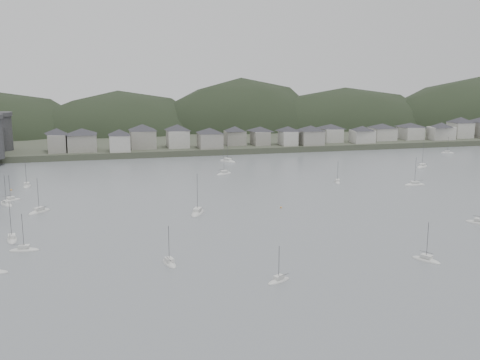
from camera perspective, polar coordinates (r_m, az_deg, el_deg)
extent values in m
plane|color=slate|center=(118.77, 9.01, -9.60)|extent=(900.00, 900.00, 0.00)
cube|color=#383D2D|center=(401.42, -7.73, 5.21)|extent=(900.00, 250.00, 3.00)
ellipsoid|color=black|center=(378.51, -12.17, 2.96)|extent=(132.08, 90.41, 79.74)
ellipsoid|color=black|center=(390.55, 0.10, 3.05)|extent=(133.88, 88.37, 101.41)
ellipsoid|color=black|center=(410.56, 10.54, 3.59)|extent=(165.81, 81.78, 82.55)
ellipsoid|color=black|center=(464.63, 22.93, 3.44)|extent=(177.60, 96.61, 102.57)
cylinder|color=#343436|center=(301.19, -23.20, 4.41)|extent=(10.00, 10.00, 17.00)
cube|color=gray|center=(286.66, -18.16, 3.62)|extent=(8.34, 12.91, 8.59)
pyramid|color=#2D2D32|center=(286.03, -18.23, 4.77)|extent=(15.78, 15.78, 3.01)
cube|color=gray|center=(285.45, -15.83, 3.70)|extent=(13.68, 13.35, 8.36)
pyramid|color=#2D2D32|center=(284.83, -15.89, 4.82)|extent=(20.07, 20.07, 2.93)
cube|color=#AEABA3|center=(280.22, -12.22, 3.71)|extent=(9.78, 10.20, 8.08)
pyramid|color=#2D2D32|center=(279.60, -12.27, 4.81)|extent=(14.83, 14.83, 2.83)
cube|color=gray|center=(290.34, -9.91, 4.14)|extent=(12.59, 13.33, 9.09)
pyramid|color=#2D2D32|center=(289.68, -9.95, 5.34)|extent=(19.24, 19.24, 3.18)
cube|color=#AEABA3|center=(290.66, -6.39, 4.22)|extent=(10.74, 12.17, 8.87)
pyramid|color=#2D2D32|center=(290.02, -6.41, 5.40)|extent=(17.01, 17.01, 3.10)
cube|color=gray|center=(286.83, -3.10, 4.06)|extent=(11.63, 12.09, 7.69)
pyramid|color=#2D2D32|center=(286.25, -3.11, 5.10)|extent=(17.61, 17.61, 2.69)
cube|color=gray|center=(298.50, -0.52, 4.33)|extent=(10.37, 9.35, 7.44)
pyramid|color=#2D2D32|center=(297.96, -0.52, 5.29)|extent=(14.65, 14.65, 2.60)
cube|color=gray|center=(299.64, 2.08, 4.33)|extent=(8.24, 12.20, 7.22)
pyramid|color=#2D2D32|center=(299.11, 2.09, 5.25)|extent=(15.17, 15.17, 2.53)
cube|color=#AEABA3|center=(298.84, 4.92, 4.30)|extent=(8.06, 10.91, 7.46)
pyramid|color=#2D2D32|center=(298.30, 4.94, 5.26)|extent=(14.08, 14.08, 2.61)
cube|color=gray|center=(301.68, 7.24, 4.33)|extent=(11.73, 11.78, 7.66)
pyramid|color=#2D2D32|center=(301.13, 7.26, 5.31)|extent=(17.46, 17.46, 2.68)
cube|color=#AEABA3|center=(316.74, 9.26, 4.56)|extent=(10.19, 13.02, 7.33)
pyramid|color=#2D2D32|center=(316.24, 9.29, 5.46)|extent=(17.23, 17.23, 2.57)
cube|color=#AEABA3|center=(315.07, 12.40, 4.38)|extent=(11.70, 9.81, 6.88)
pyramid|color=#2D2D32|center=(314.59, 12.43, 5.21)|extent=(15.97, 15.97, 2.41)
cube|color=#AEABA3|center=(330.61, 14.34, 4.60)|extent=(12.83, 12.48, 7.00)
pyramid|color=#2D2D32|center=(330.14, 14.38, 5.42)|extent=(18.79, 18.79, 2.45)
cube|color=#AEABA3|center=(340.14, 17.03, 4.63)|extent=(11.07, 13.50, 6.97)
pyramid|color=#2D2D32|center=(339.69, 17.07, 5.42)|extent=(18.25, 18.25, 2.44)
cube|color=#AEABA3|center=(341.88, 19.89, 4.52)|extent=(13.75, 9.12, 7.34)
pyramid|color=#2D2D32|center=(341.41, 19.95, 5.34)|extent=(16.97, 16.97, 2.57)
cube|color=#AEABA3|center=(356.51, 21.61, 4.78)|extent=(11.37, 11.57, 9.05)
pyramid|color=#2D2D32|center=(355.98, 21.68, 5.76)|extent=(17.03, 17.03, 3.17)
ellipsoid|color=silver|center=(178.18, -19.86, -3.11)|extent=(7.48, 7.87, 1.65)
cube|color=silver|center=(177.92, -19.88, -2.76)|extent=(3.28, 3.35, 0.70)
cylinder|color=#3F3F42|center=(177.02, -19.97, -1.45)|extent=(0.12, 0.12, 10.29)
cylinder|color=#3F3F42|center=(176.63, -19.61, -2.66)|extent=(2.56, 2.81, 0.10)
ellipsoid|color=silver|center=(197.26, -22.43, -1.97)|extent=(6.81, 5.50, 1.35)
cube|color=silver|center=(197.06, -22.45, -1.69)|extent=(2.78, 2.53, 0.70)
cylinder|color=#3F3F42|center=(196.39, -22.52, -0.73)|extent=(0.12, 0.12, 8.42)
cylinder|color=#3F3F42|center=(197.75, -22.72, -1.51)|extent=(2.59, 1.75, 0.10)
ellipsoid|color=silver|center=(215.38, 9.94, -0.25)|extent=(3.74, 6.70, 1.28)
cube|color=silver|center=(215.20, 9.95, -0.01)|extent=(1.97, 2.54, 0.70)
cylinder|color=#3F3F42|center=(214.62, 9.98, 0.83)|extent=(0.12, 0.12, 7.98)
cylinder|color=#3F3F42|center=(215.96, 9.76, 0.19)|extent=(0.89, 2.79, 0.10)
ellipsoid|color=silver|center=(308.78, 20.47, 2.61)|extent=(6.61, 4.98, 1.29)
cube|color=silver|center=(308.65, 20.48, 2.78)|extent=(2.66, 2.35, 0.70)
cylinder|color=#3F3F42|center=(308.25, 20.52, 3.37)|extent=(0.12, 0.12, 8.04)
cylinder|color=#3F3F42|center=(307.55, 20.39, 2.86)|extent=(2.56, 1.52, 0.10)
ellipsoid|color=silver|center=(169.08, 23.32, -4.11)|extent=(6.59, 7.93, 1.58)
cube|color=silver|center=(168.82, 23.35, -3.75)|extent=(3.01, 3.26, 0.70)
cylinder|color=#3F3F42|center=(170.07, 23.35, -3.46)|extent=(2.11, 2.97, 0.10)
ellipsoid|color=silver|center=(217.34, 17.44, -0.50)|extent=(8.33, 3.00, 1.64)
cube|color=silver|center=(217.13, 17.46, -0.21)|extent=(2.95, 1.94, 0.70)
cylinder|color=#3F3F42|center=(216.39, 17.52, 0.88)|extent=(0.12, 0.12, 10.27)
cylinder|color=#3F3F42|center=(217.85, 17.79, -0.04)|extent=(3.70, 0.27, 0.10)
ellipsoid|color=silver|center=(166.74, -4.36, -3.42)|extent=(6.73, 9.94, 1.91)
cube|color=silver|center=(166.43, -4.37, -3.00)|extent=(3.29, 3.91, 0.70)
cylinder|color=#3F3F42|center=(165.32, -4.39, -1.37)|extent=(0.12, 0.12, 11.92)
cylinder|color=#3F3F42|center=(164.92, -4.03, -2.93)|extent=(1.87, 3.95, 0.10)
ellipsoid|color=silver|center=(219.44, -20.98, -0.62)|extent=(2.54, 7.91, 1.58)
cube|color=silver|center=(219.24, -21.00, -0.34)|extent=(1.74, 2.77, 0.70)
cylinder|color=#3F3F42|center=(218.53, -21.08, 0.69)|extent=(0.12, 0.12, 9.89)
cylinder|color=#3F3F42|center=(217.75, -21.06, -0.27)|extent=(0.10, 3.56, 0.10)
ellipsoid|color=silver|center=(261.71, -1.28, 1.90)|extent=(8.05, 9.68, 1.93)
cube|color=silver|center=(261.51, -1.28, 2.18)|extent=(3.67, 3.98, 0.70)
cylinder|color=#3F3F42|center=(260.80, -1.29, 3.24)|extent=(0.12, 0.12, 12.06)
cylinder|color=#3F3F42|center=(263.02, -1.14, 2.35)|extent=(2.57, 3.62, 0.10)
ellipsoid|color=silver|center=(124.75, -7.25, -8.50)|extent=(3.50, 7.11, 1.36)
cube|color=silver|center=(124.43, -7.26, -8.08)|extent=(1.95, 2.63, 0.70)
cylinder|color=#3F3F42|center=(123.36, -7.30, -6.58)|extent=(0.12, 0.12, 8.51)
cylinder|color=#3F3F42|center=(123.10, -7.31, -8.02)|extent=(0.71, 3.02, 0.10)
ellipsoid|color=silver|center=(229.70, -1.65, 0.61)|extent=(8.46, 6.86, 1.67)
cube|color=silver|center=(229.50, -1.65, 0.89)|extent=(3.46, 3.15, 0.70)
cylinder|color=#3F3F42|center=(228.79, -1.65, 1.94)|extent=(0.12, 0.12, 10.47)
cylinder|color=#3F3F42|center=(229.94, -2.00, 1.05)|extent=(3.20, 2.16, 0.10)
ellipsoid|color=silver|center=(151.70, -22.31, -5.71)|extent=(3.60, 8.02, 1.55)
cube|color=silver|center=(151.41, -22.34, -5.32)|extent=(2.09, 2.93, 0.70)
cylinder|color=#3F3F42|center=(150.41, -22.45, -3.88)|extent=(0.12, 0.12, 9.68)
cylinder|color=#3F3F42|center=(149.99, -22.50, -5.26)|extent=(0.62, 3.46, 0.10)
ellipsoid|color=silver|center=(132.54, 18.52, -7.82)|extent=(5.32, 7.15, 1.39)
cube|color=silver|center=(132.23, 18.55, -7.41)|extent=(2.52, 2.87, 0.70)
cylinder|color=#3F3F42|center=(131.20, 18.64, -5.96)|extent=(0.12, 0.12, 8.68)
cylinder|color=#3F3F42|center=(133.25, 18.53, -7.02)|extent=(1.61, 2.78, 0.10)
ellipsoid|color=silver|center=(141.99, -21.22, -6.75)|extent=(7.30, 3.13, 1.41)
cube|color=silver|center=(141.70, -21.25, -6.36)|extent=(2.65, 1.85, 0.70)
cylinder|color=#3F3F42|center=(140.72, -21.35, -4.97)|extent=(0.12, 0.12, 8.84)
cylinder|color=#3F3F42|center=(141.57, -21.78, -6.18)|extent=(3.17, 0.50, 0.10)
ellipsoid|color=silver|center=(191.67, -22.80, -2.36)|extent=(5.72, 7.89, 1.53)
cube|color=silver|center=(191.45, -22.82, -2.05)|extent=(2.73, 3.15, 0.70)
cylinder|color=#3F3F42|center=(190.67, -22.91, -0.92)|extent=(0.12, 0.12, 9.54)
cylinder|color=#3F3F42|center=(190.26, -23.08, -1.97)|extent=(1.69, 3.08, 0.10)
ellipsoid|color=silver|center=(114.29, 3.98, -10.30)|extent=(6.04, 4.32, 1.17)
cube|color=silver|center=(113.97, 3.99, -9.89)|extent=(2.40, 2.07, 0.70)
cylinder|color=#3F3F42|center=(112.96, 4.01, -8.51)|extent=(0.12, 0.12, 7.29)
cylinder|color=#3F3F42|center=(113.63, 4.52, -9.67)|extent=(2.38, 1.29, 0.10)
ellipsoid|color=silver|center=(259.57, 18.15, 1.28)|extent=(8.87, 7.43, 1.77)
cube|color=silver|center=(259.38, 18.17, 1.53)|extent=(3.66, 3.38, 0.70)
cylinder|color=#3F3F42|center=(258.72, 18.23, 2.52)|extent=(0.12, 0.12, 11.08)
cylinder|color=#3F3F42|center=(259.38, 17.82, 1.68)|extent=(3.31, 2.39, 0.10)
sphere|color=#CE8F44|center=(173.29, 4.22, -2.83)|extent=(0.70, 0.70, 0.70)
sphere|color=#CE8F44|center=(214.51, -22.38, -0.94)|extent=(0.70, 0.70, 0.70)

